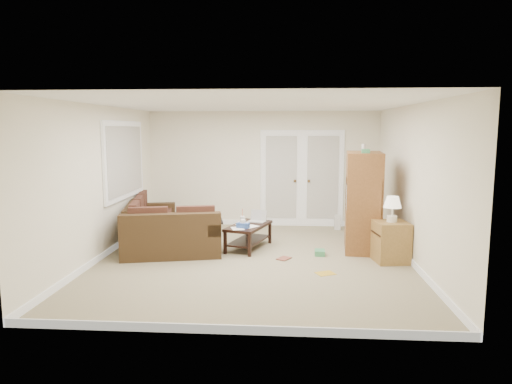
# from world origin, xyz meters

# --- Properties ---
(floor) EXTENTS (5.50, 5.50, 0.00)m
(floor) POSITION_xyz_m (0.00, 0.00, 0.00)
(floor) COLOR gray
(floor) RESTS_ON ground
(ceiling) EXTENTS (5.00, 5.50, 0.02)m
(ceiling) POSITION_xyz_m (0.00, 0.00, 2.50)
(ceiling) COLOR white
(ceiling) RESTS_ON wall_back
(wall_left) EXTENTS (0.02, 5.50, 2.50)m
(wall_left) POSITION_xyz_m (-2.50, 0.00, 1.25)
(wall_left) COLOR white
(wall_left) RESTS_ON floor
(wall_right) EXTENTS (0.02, 5.50, 2.50)m
(wall_right) POSITION_xyz_m (2.50, 0.00, 1.25)
(wall_right) COLOR white
(wall_right) RESTS_ON floor
(wall_back) EXTENTS (5.00, 0.02, 2.50)m
(wall_back) POSITION_xyz_m (0.00, 2.75, 1.25)
(wall_back) COLOR white
(wall_back) RESTS_ON floor
(wall_front) EXTENTS (5.00, 0.02, 2.50)m
(wall_front) POSITION_xyz_m (0.00, -2.75, 1.25)
(wall_front) COLOR white
(wall_front) RESTS_ON floor
(baseboards) EXTENTS (5.00, 5.50, 0.10)m
(baseboards) POSITION_xyz_m (0.00, 0.00, 0.05)
(baseboards) COLOR white
(baseboards) RESTS_ON floor
(french_doors) EXTENTS (1.80, 0.05, 2.13)m
(french_doors) POSITION_xyz_m (0.85, 2.71, 1.04)
(french_doors) COLOR white
(french_doors) RESTS_ON floor
(window_left) EXTENTS (0.05, 1.92, 1.42)m
(window_left) POSITION_xyz_m (-2.46, 1.00, 1.55)
(window_left) COLOR white
(window_left) RESTS_ON wall_left
(sectional_sofa) EXTENTS (2.14, 2.60, 0.77)m
(sectional_sofa) POSITION_xyz_m (-1.76, 0.71, 0.30)
(sectional_sofa) COLOR #3D2B17
(sectional_sofa) RESTS_ON floor
(coffee_table) EXTENTS (0.83, 1.17, 0.72)m
(coffee_table) POSITION_xyz_m (-0.14, 0.72, 0.24)
(coffee_table) COLOR black
(coffee_table) RESTS_ON floor
(tv_armoire) EXTENTS (0.70, 1.13, 1.85)m
(tv_armoire) POSITION_xyz_m (1.86, 0.80, 0.87)
(tv_armoire) COLOR brown
(tv_armoire) RESTS_ON floor
(side_cabinet) EXTENTS (0.57, 0.57, 1.06)m
(side_cabinet) POSITION_xyz_m (2.20, 0.04, 0.38)
(side_cabinet) COLOR olive
(side_cabinet) RESTS_ON floor
(space_heater) EXTENTS (0.15, 0.13, 0.32)m
(space_heater) POSITION_xyz_m (1.61, 2.36, 0.16)
(space_heater) COLOR silver
(space_heater) RESTS_ON floor
(floor_magazine) EXTENTS (0.33, 0.30, 0.01)m
(floor_magazine) POSITION_xyz_m (1.11, -0.65, 0.00)
(floor_magazine) COLOR gold
(floor_magazine) RESTS_ON floor
(floor_greenbox) EXTENTS (0.18, 0.23, 0.09)m
(floor_greenbox) POSITION_xyz_m (1.09, 0.34, 0.04)
(floor_greenbox) COLOR #3E8A56
(floor_greenbox) RESTS_ON floor
(floor_book) EXTENTS (0.27, 0.29, 0.02)m
(floor_book) POSITION_xyz_m (0.42, 0.11, 0.01)
(floor_book) COLOR brown
(floor_book) RESTS_ON floor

